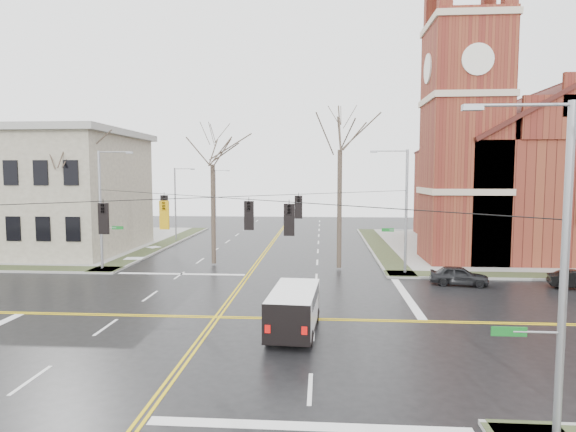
# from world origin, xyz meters

# --- Properties ---
(ground) EXTENTS (120.00, 120.00, 0.00)m
(ground) POSITION_xyz_m (0.00, 0.00, 0.00)
(ground) COLOR black
(ground) RESTS_ON ground
(sidewalks) EXTENTS (80.00, 80.00, 0.17)m
(sidewalks) POSITION_xyz_m (0.00, 0.00, 0.08)
(sidewalks) COLOR gray
(sidewalks) RESTS_ON ground
(road_markings) EXTENTS (100.00, 100.00, 0.01)m
(road_markings) POSITION_xyz_m (0.00, 0.00, 0.01)
(road_markings) COLOR gold
(road_markings) RESTS_ON ground
(church) EXTENTS (24.28, 27.48, 27.50)m
(church) POSITION_xyz_m (24.76, 24.78, 8.43)
(church) COLOR maroon
(church) RESTS_ON ground
(civic_building_a) EXTENTS (18.00, 14.00, 11.00)m
(civic_building_a) POSITION_xyz_m (-22.00, 20.00, 5.50)
(civic_building_a) COLOR gray
(civic_building_a) RESTS_ON ground
(signal_pole_ne) EXTENTS (2.75, 0.22, 9.00)m
(signal_pole_ne) POSITION_xyz_m (11.32, 11.50, 4.95)
(signal_pole_ne) COLOR gray
(signal_pole_ne) RESTS_ON ground
(signal_pole_nw) EXTENTS (2.75, 0.22, 9.00)m
(signal_pole_nw) POSITION_xyz_m (-11.32, 11.50, 4.95)
(signal_pole_nw) COLOR gray
(signal_pole_nw) RESTS_ON ground
(signal_pole_se) EXTENTS (2.75, 0.22, 9.00)m
(signal_pole_se) POSITION_xyz_m (11.32, -11.50, 4.95)
(signal_pole_se) COLOR gray
(signal_pole_se) RESTS_ON ground
(span_wires) EXTENTS (23.02, 23.02, 0.03)m
(span_wires) POSITION_xyz_m (0.00, 0.00, 6.20)
(span_wires) COLOR black
(span_wires) RESTS_ON ground
(traffic_signals) EXTENTS (8.21, 8.26, 1.30)m
(traffic_signals) POSITION_xyz_m (-0.00, -0.67, 5.45)
(traffic_signals) COLOR black
(traffic_signals) RESTS_ON ground
(streetlight_north_a) EXTENTS (2.30, 0.20, 8.00)m
(streetlight_north_a) POSITION_xyz_m (-10.65, 28.00, 4.47)
(streetlight_north_a) COLOR gray
(streetlight_north_a) RESTS_ON ground
(streetlight_north_b) EXTENTS (2.30, 0.20, 8.00)m
(streetlight_north_b) POSITION_xyz_m (-10.65, 48.00, 4.47)
(streetlight_north_b) COLOR gray
(streetlight_north_b) RESTS_ON ground
(cargo_van) EXTENTS (2.39, 5.40, 2.00)m
(cargo_van) POSITION_xyz_m (4.11, -1.89, 1.18)
(cargo_van) COLOR white
(cargo_van) RESTS_ON ground
(parked_car_a) EXTENTS (3.97, 2.14, 1.28)m
(parked_car_a) POSITION_xyz_m (14.51, 8.34, 0.64)
(parked_car_a) COLOR black
(parked_car_a) RESTS_ON ground
(tree_nw_far) EXTENTS (4.00, 4.00, 11.85)m
(tree_nw_far) POSITION_xyz_m (-15.12, 14.23, 8.57)
(tree_nw_far) COLOR #3B3026
(tree_nw_far) RESTS_ON ground
(tree_nw_near) EXTENTS (4.00, 4.00, 12.02)m
(tree_nw_near) POSITION_xyz_m (-3.39, 14.19, 8.69)
(tree_nw_near) COLOR #3B3026
(tree_nw_near) RESTS_ON ground
(tree_ne) EXTENTS (4.00, 4.00, 13.62)m
(tree_ne) POSITION_xyz_m (6.71, 13.11, 9.83)
(tree_ne) COLOR #3B3026
(tree_ne) RESTS_ON ground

